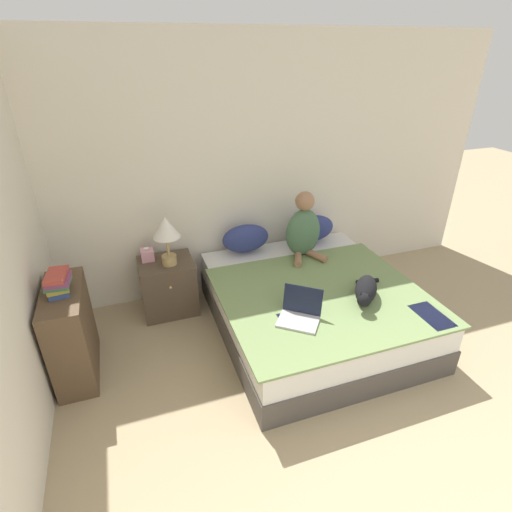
{
  "coord_description": "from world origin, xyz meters",
  "views": [
    {
      "loc": [
        -1.35,
        0.05,
        2.4
      ],
      "look_at": [
        -0.39,
        2.82,
        0.83
      ],
      "focal_mm": 28.0,
      "sensor_mm": 36.0,
      "label": 1
    }
  ],
  "objects_px": {
    "pillow_near": "(246,238)",
    "nightstand": "(168,286)",
    "laptop_open": "(300,314)",
    "bookshelf": "(71,333)",
    "table_lamp": "(166,231)",
    "book_stack_top": "(58,283)",
    "bed": "(312,306)",
    "cat_tabby": "(366,290)",
    "pillow_far": "(312,228)",
    "tissue_box": "(147,255)",
    "person_sitting": "(303,229)"
  },
  "relations": [
    {
      "from": "bed",
      "to": "tissue_box",
      "type": "bearing_deg",
      "value": 148.82
    },
    {
      "from": "pillow_far",
      "to": "nightstand",
      "type": "xyz_separation_m",
      "value": [
        -1.6,
        -0.08,
        -0.35
      ]
    },
    {
      "from": "table_lamp",
      "to": "bookshelf",
      "type": "relative_size",
      "value": 0.62
    },
    {
      "from": "person_sitting",
      "to": "table_lamp",
      "type": "distance_m",
      "value": 1.34
    },
    {
      "from": "laptop_open",
      "to": "book_stack_top",
      "type": "height_order",
      "value": "book_stack_top"
    },
    {
      "from": "pillow_near",
      "to": "nightstand",
      "type": "xyz_separation_m",
      "value": [
        -0.84,
        -0.08,
        -0.35
      ]
    },
    {
      "from": "book_stack_top",
      "to": "person_sitting",
      "type": "bearing_deg",
      "value": 11.48
    },
    {
      "from": "bookshelf",
      "to": "book_stack_top",
      "type": "relative_size",
      "value": 3.08
    },
    {
      "from": "nightstand",
      "to": "bookshelf",
      "type": "xyz_separation_m",
      "value": [
        -0.84,
        -0.63,
        0.11
      ]
    },
    {
      "from": "tissue_box",
      "to": "bookshelf",
      "type": "distance_m",
      "value": 1.02
    },
    {
      "from": "table_lamp",
      "to": "book_stack_top",
      "type": "xyz_separation_m",
      "value": [
        -0.87,
        -0.57,
        -0.04
      ]
    },
    {
      "from": "bed",
      "to": "laptop_open",
      "type": "xyz_separation_m",
      "value": [
        -0.34,
        -0.43,
        0.3
      ]
    },
    {
      "from": "nightstand",
      "to": "pillow_near",
      "type": "bearing_deg",
      "value": 5.67
    },
    {
      "from": "pillow_far",
      "to": "tissue_box",
      "type": "relative_size",
      "value": 3.51
    },
    {
      "from": "laptop_open",
      "to": "book_stack_top",
      "type": "bearing_deg",
      "value": -159.34
    },
    {
      "from": "person_sitting",
      "to": "bookshelf",
      "type": "height_order",
      "value": "person_sitting"
    },
    {
      "from": "nightstand",
      "to": "book_stack_top",
      "type": "bearing_deg",
      "value": -142.83
    },
    {
      "from": "cat_tabby",
      "to": "table_lamp",
      "type": "relative_size",
      "value": 0.94
    },
    {
      "from": "pillow_far",
      "to": "tissue_box",
      "type": "height_order",
      "value": "pillow_far"
    },
    {
      "from": "pillow_far",
      "to": "bookshelf",
      "type": "xyz_separation_m",
      "value": [
        -2.44,
        -0.71,
        -0.24
      ]
    },
    {
      "from": "cat_tabby",
      "to": "laptop_open",
      "type": "relative_size",
      "value": 1.1
    },
    {
      "from": "tissue_box",
      "to": "bed",
      "type": "bearing_deg",
      "value": -31.18
    },
    {
      "from": "pillow_far",
      "to": "bookshelf",
      "type": "distance_m",
      "value": 2.55
    },
    {
      "from": "pillow_far",
      "to": "person_sitting",
      "type": "relative_size",
      "value": 0.73
    },
    {
      "from": "nightstand",
      "to": "tissue_box",
      "type": "distance_m",
      "value": 0.38
    },
    {
      "from": "table_lamp",
      "to": "pillow_near",
      "type": "bearing_deg",
      "value": 10.08
    },
    {
      "from": "bed",
      "to": "book_stack_top",
      "type": "bearing_deg",
      "value": 177.05
    },
    {
      "from": "bed",
      "to": "bookshelf",
      "type": "height_order",
      "value": "bookshelf"
    },
    {
      "from": "laptop_open",
      "to": "table_lamp",
      "type": "relative_size",
      "value": 0.86
    },
    {
      "from": "laptop_open",
      "to": "tissue_box",
      "type": "distance_m",
      "value": 1.63
    },
    {
      "from": "nightstand",
      "to": "table_lamp",
      "type": "relative_size",
      "value": 1.14
    },
    {
      "from": "laptop_open",
      "to": "bookshelf",
      "type": "relative_size",
      "value": 0.53
    },
    {
      "from": "laptop_open",
      "to": "bookshelf",
      "type": "bearing_deg",
      "value": -159.5
    },
    {
      "from": "pillow_near",
      "to": "laptop_open",
      "type": "relative_size",
      "value": 1.19
    },
    {
      "from": "cat_tabby",
      "to": "bookshelf",
      "type": "relative_size",
      "value": 0.59
    },
    {
      "from": "bed",
      "to": "cat_tabby",
      "type": "xyz_separation_m",
      "value": [
        0.3,
        -0.36,
        0.34
      ]
    },
    {
      "from": "laptop_open",
      "to": "book_stack_top",
      "type": "distance_m",
      "value": 1.83
    },
    {
      "from": "person_sitting",
      "to": "tissue_box",
      "type": "height_order",
      "value": "person_sitting"
    },
    {
      "from": "pillow_near",
      "to": "nightstand",
      "type": "relative_size",
      "value": 0.89
    },
    {
      "from": "bed",
      "to": "pillow_near",
      "type": "bearing_deg",
      "value": 114.78
    },
    {
      "from": "pillow_far",
      "to": "cat_tabby",
      "type": "relative_size",
      "value": 1.08
    },
    {
      "from": "bed",
      "to": "cat_tabby",
      "type": "bearing_deg",
      "value": -50.28
    },
    {
      "from": "nightstand",
      "to": "laptop_open",
      "type": "bearing_deg",
      "value": -53.09
    },
    {
      "from": "pillow_near",
      "to": "nightstand",
      "type": "distance_m",
      "value": 0.92
    },
    {
      "from": "cat_tabby",
      "to": "nightstand",
      "type": "height_order",
      "value": "cat_tabby"
    },
    {
      "from": "laptop_open",
      "to": "nightstand",
      "type": "height_order",
      "value": "laptop_open"
    },
    {
      "from": "person_sitting",
      "to": "cat_tabby",
      "type": "height_order",
      "value": "person_sitting"
    },
    {
      "from": "pillow_far",
      "to": "laptop_open",
      "type": "xyz_separation_m",
      "value": [
        -0.72,
        -1.25,
        -0.1
      ]
    },
    {
      "from": "person_sitting",
      "to": "laptop_open",
      "type": "bearing_deg",
      "value": -116.01
    },
    {
      "from": "cat_tabby",
      "to": "nightstand",
      "type": "xyz_separation_m",
      "value": [
        -1.52,
        1.1,
        -0.3
      ]
    }
  ]
}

